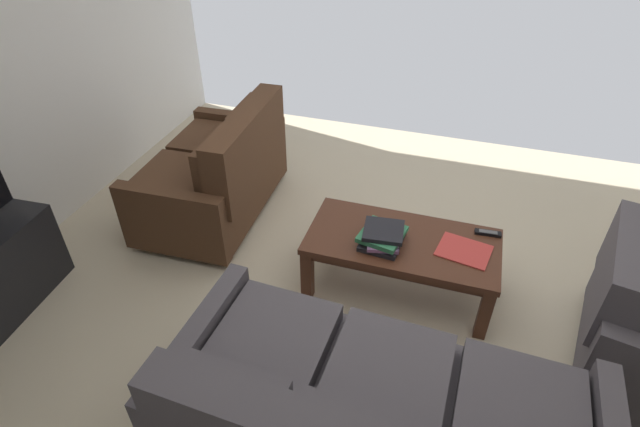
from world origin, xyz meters
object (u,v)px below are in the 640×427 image
object	(u,v)px
loose_magazine	(464,251)
coffee_table	(402,247)
book_stack	(383,236)
tv_remote	(488,233)
loveseat_near	(218,172)

from	to	relation	value
loose_magazine	coffee_table	bearing A→B (deg)	100.69
coffee_table	book_stack	xyz separation A→B (m)	(0.12, 0.07, 0.12)
book_stack	tv_remote	size ratio (longest dim) A/B	1.92
coffee_table	tv_remote	xyz separation A→B (m)	(-0.50, -0.21, 0.08)
tv_remote	loose_magazine	world-z (taller)	tv_remote
coffee_table	tv_remote	world-z (taller)	tv_remote
loose_magazine	loveseat_near	bearing A→B (deg)	87.40
tv_remote	loose_magazine	xyz separation A→B (m)	(0.13, 0.21, -0.01)
coffee_table	tv_remote	bearing A→B (deg)	-157.13
loose_magazine	book_stack	bearing A→B (deg)	109.03
loveseat_near	tv_remote	size ratio (longest dim) A/B	8.12
loveseat_near	coffee_table	size ratio (longest dim) A/B	1.13
coffee_table	book_stack	distance (m)	0.18
book_stack	loveseat_near	bearing A→B (deg)	-20.14
loveseat_near	book_stack	xyz separation A→B (m)	(-1.37, 0.50, 0.10)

